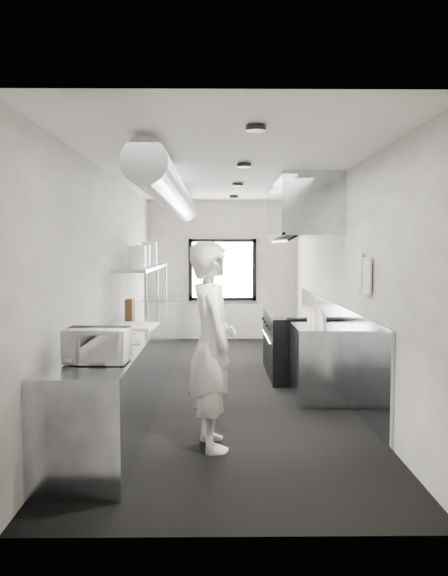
{
  "coord_description": "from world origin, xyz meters",
  "views": [
    {
      "loc": [
        -0.1,
        -7.54,
        1.84
      ],
      "look_at": [
        -0.02,
        -0.2,
        1.33
      ],
      "focal_mm": 35.84,
      "sensor_mm": 36.0,
      "label": 1
    }
  ],
  "objects_px": {
    "bottle_station": "(321,363)",
    "plate_stack_b": "(139,257)",
    "cutting_board": "(137,326)",
    "plate_stack_d": "(150,253)",
    "squeeze_bottle_b": "(322,320)",
    "exhaust_hood": "(301,209)",
    "squeeze_bottle_a": "(324,323)",
    "range": "(296,342)",
    "deli_tub_a": "(85,346)",
    "line_cook": "(212,345)",
    "knife_block": "(130,308)",
    "microwave": "(97,345)",
    "far_work_table": "(162,322)",
    "prep_counter": "(133,360)",
    "squeeze_bottle_e": "(310,315)",
    "pass_shelf": "(144,268)",
    "small_plate": "(128,337)",
    "plate_stack_a": "(136,257)",
    "squeeze_bottle_d": "(318,318)",
    "deli_tub_b": "(81,350)",
    "squeeze_bottle_c": "(314,319)",
    "plate_stack_c": "(143,255)"
  },
  "relations": [
    {
      "from": "microwave",
      "to": "line_cook",
      "type": "bearing_deg",
      "value": 32.26
    },
    {
      "from": "squeeze_bottle_d",
      "to": "squeeze_bottle_e",
      "type": "height_order",
      "value": "squeeze_bottle_e"
    },
    {
      "from": "bottle_station",
      "to": "squeeze_bottle_a",
      "type": "bearing_deg",
      "value": -95.59
    },
    {
      "from": "range",
      "to": "knife_block",
      "type": "relative_size",
      "value": 6.71
    },
    {
      "from": "prep_counter",
      "to": "squeeze_bottle_c",
      "type": "xyz_separation_m",
      "value": [
        2.21,
        -0.2,
        0.54
      ]
    },
    {
      "from": "exhaust_hood",
      "to": "plate_stack_a",
      "type": "xyz_separation_m",
      "value": [
        -2.31,
        -0.37,
        -0.67
      ]
    },
    {
      "from": "range",
      "to": "deli_tub_b",
      "type": "distance_m",
      "value": 4.03
    },
    {
      "from": "exhaust_hood",
      "to": "squeeze_bottle_d",
      "type": "distance_m",
      "value": 1.89
    },
    {
      "from": "pass_shelf",
      "to": "prep_counter",
      "type": "bearing_deg",
      "value": -88.44
    },
    {
      "from": "exhaust_hood",
      "to": "squeeze_bottle_d",
      "type": "xyz_separation_m",
      "value": [
        0.03,
        -1.26,
        -1.41
      ]
    },
    {
      "from": "prep_counter",
      "to": "small_plate",
      "type": "height_order",
      "value": "small_plate"
    },
    {
      "from": "pass_shelf",
      "to": "squeeze_bottle_c",
      "type": "height_order",
      "value": "pass_shelf"
    },
    {
      "from": "range",
      "to": "cutting_board",
      "type": "height_order",
      "value": "range"
    },
    {
      "from": "squeeze_bottle_b",
      "to": "exhaust_hood",
      "type": "bearing_deg",
      "value": 91.35
    },
    {
      "from": "deli_tub_b",
      "to": "small_plate",
      "type": "xyz_separation_m",
      "value": [
        0.26,
        0.98,
        -0.04
      ]
    },
    {
      "from": "plate_stack_a",
      "to": "squeeze_bottle_a",
      "type": "relative_size",
      "value": 1.83
    },
    {
      "from": "far_work_table",
      "to": "microwave",
      "type": "bearing_deg",
      "value": -89.43
    },
    {
      "from": "plate_stack_d",
      "to": "squeeze_bottle_c",
      "type": "bearing_deg",
      "value": -46.52
    },
    {
      "from": "far_work_table",
      "to": "plate_stack_d",
      "type": "xyz_separation_m",
      "value": [
        -0.04,
        -1.53,
        1.3
      ]
    },
    {
      "from": "line_cook",
      "to": "squeeze_bottle_a",
      "type": "distance_m",
      "value": 1.82
    },
    {
      "from": "cutting_board",
      "to": "plate_stack_d",
      "type": "distance_m",
      "value": 2.51
    },
    {
      "from": "range",
      "to": "plate_stack_b",
      "type": "relative_size",
      "value": 5.73
    },
    {
      "from": "knife_block",
      "to": "pass_shelf",
      "type": "bearing_deg",
      "value": 83.03
    },
    {
      "from": "bottle_station",
      "to": "plate_stack_b",
      "type": "height_order",
      "value": "plate_stack_b"
    },
    {
      "from": "range",
      "to": "deli_tub_a",
      "type": "xyz_separation_m",
      "value": [
        -2.34,
        -3.09,
        0.48
      ]
    },
    {
      "from": "small_plate",
      "to": "squeeze_bottle_a",
      "type": "relative_size",
      "value": 1.21
    },
    {
      "from": "exhaust_hood",
      "to": "knife_block",
      "type": "height_order",
      "value": "exhaust_hood"
    },
    {
      "from": "bottle_station",
      "to": "small_plate",
      "type": "bearing_deg",
      "value": -158.2
    },
    {
      "from": "exhaust_hood",
      "to": "deli_tub_b",
      "type": "distance_m",
      "value": 4.29
    },
    {
      "from": "squeeze_bottle_e",
      "to": "knife_block",
      "type": "bearing_deg",
      "value": 163.27
    },
    {
      "from": "prep_counter",
      "to": "plate_stack_a",
      "type": "bearing_deg",
      "value": 94.06
    },
    {
      "from": "line_cook",
      "to": "plate_stack_b",
      "type": "distance_m",
      "value": 3.36
    },
    {
      "from": "deli_tub_a",
      "to": "plate_stack_c",
      "type": "height_order",
      "value": "plate_stack_c"
    },
    {
      "from": "cutting_board",
      "to": "knife_block",
      "type": "bearing_deg",
      "value": 103.24
    },
    {
      "from": "exhaust_hood",
      "to": "squeeze_bottle_e",
      "type": "distance_m",
      "value": 1.77
    },
    {
      "from": "far_work_table",
      "to": "deli_tub_a",
      "type": "height_order",
      "value": "deli_tub_a"
    },
    {
      "from": "cutting_board",
      "to": "squeeze_bottle_d",
      "type": "distance_m",
      "value": 2.2
    },
    {
      "from": "plate_stack_a",
      "to": "squeeze_bottle_b",
      "type": "distance_m",
      "value": 2.7
    },
    {
      "from": "squeeze_bottle_e",
      "to": "deli_tub_b",
      "type": "bearing_deg",
      "value": -137.54
    },
    {
      "from": "far_work_table",
      "to": "line_cook",
      "type": "relative_size",
      "value": 0.63
    },
    {
      "from": "plate_stack_c",
      "to": "squeeze_bottle_e",
      "type": "xyz_separation_m",
      "value": [
        2.29,
        -1.51,
        -0.73
      ]
    },
    {
      "from": "line_cook",
      "to": "knife_block",
      "type": "xyz_separation_m",
      "value": [
        -1.15,
        2.64,
        0.07
      ]
    },
    {
      "from": "far_work_table",
      "to": "prep_counter",
      "type": "bearing_deg",
      "value": -90.0
    },
    {
      "from": "plate_stack_d",
      "to": "range",
      "type": "bearing_deg",
      "value": -23.56
    },
    {
      "from": "prep_counter",
      "to": "bottle_station",
      "type": "bearing_deg",
      "value": -4.97
    },
    {
      "from": "squeeze_bottle_a",
      "to": "pass_shelf",
      "type": "bearing_deg",
      "value": 138.85
    },
    {
      "from": "cutting_board",
      "to": "squeeze_bottle_d",
      "type": "xyz_separation_m",
      "value": [
        2.19,
        0.13,
        0.07
      ]
    },
    {
      "from": "microwave",
      "to": "pass_shelf",
      "type": "bearing_deg",
      "value": 93.95
    },
    {
      "from": "deli_tub_b",
      "to": "plate_stack_c",
      "type": "height_order",
      "value": "plate_stack_c"
    },
    {
      "from": "far_work_table",
      "to": "squeeze_bottle_b",
      "type": "bearing_deg",
      "value": -60.33
    }
  ]
}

